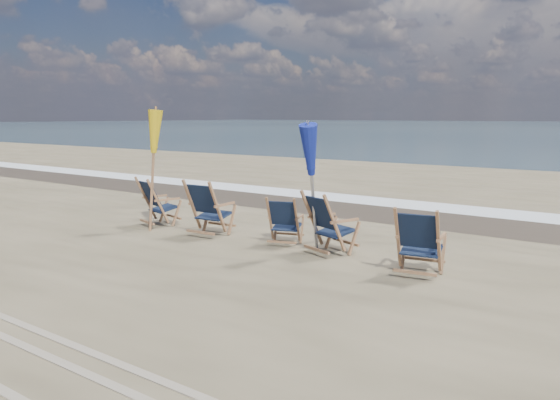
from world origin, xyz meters
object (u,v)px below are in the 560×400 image
(beach_chair_0, at_px, (158,204))
(beach_chair_2, at_px, (297,222))
(beach_chair_3, at_px, (335,226))
(umbrella_blue, at_px, (313,152))
(beach_chair_4, at_px, (439,245))
(beach_chair_1, at_px, (217,210))
(umbrella_yellow, at_px, (151,138))

(beach_chair_0, xyz_separation_m, beach_chair_2, (3.23, 0.33, -0.07))
(beach_chair_3, xyz_separation_m, umbrella_blue, (-0.46, 0.06, 1.18))
(beach_chair_2, relative_size, beach_chair_3, 0.84)
(beach_chair_4, bearing_deg, beach_chair_2, -19.18)
(beach_chair_1, relative_size, beach_chair_4, 1.08)
(beach_chair_1, bearing_deg, beach_chair_0, -4.15)
(beach_chair_0, relative_size, beach_chair_3, 0.97)
(beach_chair_2, relative_size, umbrella_blue, 0.40)
(beach_chair_0, height_order, beach_chair_3, beach_chair_3)
(beach_chair_1, height_order, beach_chair_4, beach_chair_1)
(beach_chair_0, height_order, umbrella_yellow, umbrella_yellow)
(beach_chair_3, relative_size, umbrella_yellow, 0.45)
(beach_chair_1, relative_size, umbrella_blue, 0.50)
(beach_chair_0, bearing_deg, beach_chair_3, -163.89)
(umbrella_blue, bearing_deg, beach_chair_4, -6.20)
(beach_chair_2, bearing_deg, beach_chair_0, -12.52)
(beach_chair_0, height_order, beach_chair_4, beach_chair_0)
(umbrella_blue, bearing_deg, beach_chair_1, -177.69)
(umbrella_yellow, bearing_deg, beach_chair_3, 2.84)
(beach_chair_0, relative_size, beach_chair_4, 1.00)
(beach_chair_2, relative_size, beach_chair_4, 0.87)
(umbrella_blue, bearing_deg, beach_chair_0, -178.84)
(beach_chair_2, xyz_separation_m, umbrella_blue, (0.49, -0.26, 1.27))
(beach_chair_3, distance_m, umbrella_yellow, 4.31)
(beach_chair_0, distance_m, beach_chair_3, 4.18)
(beach_chair_2, height_order, umbrella_yellow, umbrella_yellow)
(beach_chair_3, relative_size, beach_chair_4, 1.04)
(beach_chair_3, distance_m, umbrella_blue, 1.27)
(beach_chair_1, relative_size, umbrella_yellow, 0.46)
(beach_chair_4, xyz_separation_m, umbrella_blue, (-2.25, 0.24, 1.20))
(beach_chair_1, distance_m, beach_chair_2, 1.62)
(beach_chair_0, bearing_deg, beach_chair_2, -158.14)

